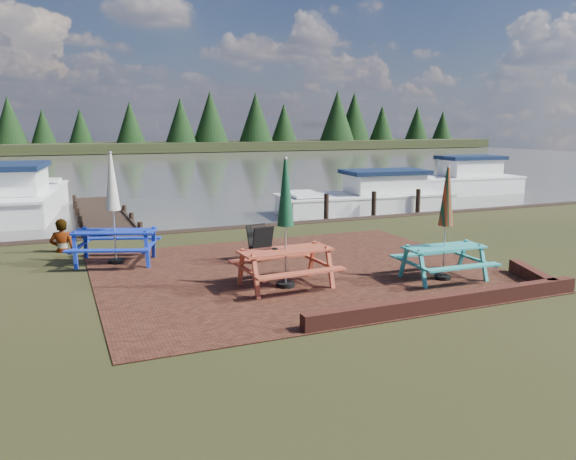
% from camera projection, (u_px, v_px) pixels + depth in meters
% --- Properties ---
extents(ground, '(120.00, 120.00, 0.00)m').
position_uv_depth(ground, '(316.00, 283.00, 12.12)').
color(ground, black).
rests_on(ground, ground).
extents(paving, '(9.00, 7.50, 0.02)m').
position_uv_depth(paving, '(298.00, 271.00, 13.03)').
color(paving, '#371911').
rests_on(paving, ground).
extents(brick_wall, '(6.21, 1.79, 0.30)m').
position_uv_depth(brick_wall, '(472.00, 295.00, 10.72)').
color(brick_wall, '#4C1E16').
rests_on(brick_wall, ground).
extents(water, '(120.00, 60.00, 0.02)m').
position_uv_depth(water, '(120.00, 167.00, 45.65)').
color(water, '#424039').
rests_on(water, ground).
extents(far_treeline, '(120.00, 10.00, 8.10)m').
position_uv_depth(far_treeline, '(92.00, 126.00, 71.32)').
color(far_treeline, black).
rests_on(far_treeline, ground).
extents(picnic_table_teal, '(1.85, 1.66, 2.48)m').
position_uv_depth(picnic_table_teal, '(445.00, 241.00, 12.19)').
color(picnic_table_teal, teal).
rests_on(picnic_table_teal, ground).
extents(picnic_table_red, '(2.02, 1.82, 2.69)m').
position_uv_depth(picnic_table_red, '(286.00, 243.00, 11.59)').
color(picnic_table_red, '#B0452D').
rests_on(picnic_table_red, ground).
extents(picnic_table_blue, '(2.43, 2.30, 2.71)m').
position_uv_depth(picnic_table_blue, '(114.00, 226.00, 13.62)').
color(picnic_table_blue, '#162DA7').
rests_on(picnic_table_blue, ground).
extents(chalkboard, '(0.61, 0.67, 0.92)m').
position_uv_depth(chalkboard, '(260.00, 243.00, 13.85)').
color(chalkboard, black).
rests_on(chalkboard, ground).
extents(jetty, '(1.76, 9.08, 1.00)m').
position_uv_depth(jetty, '(102.00, 213.00, 20.99)').
color(jetty, black).
rests_on(jetty, ground).
extents(boat_jetty, '(3.72, 8.24, 2.31)m').
position_uv_depth(boat_jetty, '(21.00, 198.00, 22.30)').
color(boat_jetty, white).
rests_on(boat_jetty, ground).
extents(boat_near, '(7.29, 3.07, 1.92)m').
position_uv_depth(boat_near, '(369.00, 200.00, 22.74)').
color(boat_near, white).
rests_on(boat_near, ground).
extents(boat_far, '(7.04, 2.87, 2.16)m').
position_uv_depth(boat_far, '(459.00, 182.00, 29.17)').
color(boat_far, white).
rests_on(boat_far, ground).
extents(person, '(0.73, 0.56, 1.78)m').
position_uv_depth(person, '(60.00, 219.00, 14.87)').
color(person, gray).
rests_on(person, ground).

